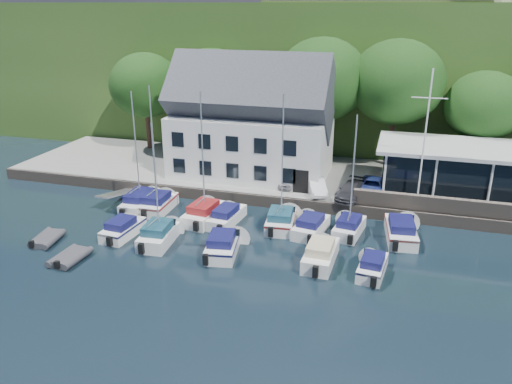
% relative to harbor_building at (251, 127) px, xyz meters
% --- Properties ---
extents(ground, '(180.00, 180.00, 0.00)m').
position_rel_harbor_building_xyz_m(ground, '(7.00, -16.50, -5.35)').
color(ground, black).
rests_on(ground, ground).
extents(quay, '(60.00, 13.00, 1.00)m').
position_rel_harbor_building_xyz_m(quay, '(7.00, 1.00, -4.85)').
color(quay, gray).
rests_on(quay, ground).
extents(quay_face, '(60.00, 0.30, 1.00)m').
position_rel_harbor_building_xyz_m(quay_face, '(7.00, -5.50, -4.85)').
color(quay_face, '#5C534A').
rests_on(quay_face, ground).
extents(hillside, '(160.00, 75.00, 16.00)m').
position_rel_harbor_building_xyz_m(hillside, '(7.00, 45.50, 2.65)').
color(hillside, '#2E4F1D').
rests_on(hillside, ground).
extents(field_patch, '(50.00, 30.00, 0.30)m').
position_rel_harbor_building_xyz_m(field_patch, '(15.00, 53.50, 10.80)').
color(field_patch, '#596532').
rests_on(field_patch, hillside).
extents(harbor_building, '(14.40, 8.20, 8.70)m').
position_rel_harbor_building_xyz_m(harbor_building, '(0.00, 0.00, 0.00)').
color(harbor_building, white).
rests_on(harbor_building, quay).
extents(club_pavilion, '(13.20, 7.20, 4.10)m').
position_rel_harbor_building_xyz_m(club_pavilion, '(18.00, -0.50, -2.30)').
color(club_pavilion, black).
rests_on(club_pavilion, quay).
extents(seawall, '(18.00, 0.50, 1.20)m').
position_rel_harbor_building_xyz_m(seawall, '(19.00, -5.10, -3.75)').
color(seawall, '#5C534A').
rests_on(seawall, quay).
extents(gangway, '(1.20, 6.00, 1.40)m').
position_rel_harbor_building_xyz_m(gangway, '(-9.50, -7.50, -5.35)').
color(gangway, silver).
rests_on(gangway, ground).
extents(car_silver, '(1.68, 3.38, 1.10)m').
position_rel_harbor_building_xyz_m(car_silver, '(4.28, -2.67, -3.80)').
color(car_silver, silver).
rests_on(car_silver, quay).
extents(car_white, '(2.43, 3.96, 1.23)m').
position_rel_harbor_building_xyz_m(car_white, '(6.78, -3.61, -3.73)').
color(car_white, white).
rests_on(car_white, quay).
extents(car_dgrey, '(2.50, 4.56, 1.25)m').
position_rel_harbor_building_xyz_m(car_dgrey, '(9.68, -3.99, -3.72)').
color(car_dgrey, '#313137').
rests_on(car_dgrey, quay).
extents(car_blue, '(1.87, 4.13, 1.38)m').
position_rel_harbor_building_xyz_m(car_blue, '(11.28, -2.56, -3.66)').
color(car_blue, '#324699').
rests_on(car_blue, quay).
extents(flagpole, '(2.54, 0.20, 10.58)m').
position_rel_harbor_building_xyz_m(flagpole, '(14.86, -4.21, 0.94)').
color(flagpole, white).
rests_on(flagpole, quay).
extents(tree_0, '(7.47, 7.47, 10.22)m').
position_rel_harbor_building_xyz_m(tree_0, '(-13.25, 5.05, 0.76)').
color(tree_0, '#163710').
rests_on(tree_0, quay).
extents(tree_1, '(7.83, 7.83, 10.70)m').
position_rel_harbor_building_xyz_m(tree_1, '(-6.20, 6.25, 1.00)').
color(tree_1, '#163710').
rests_on(tree_1, quay).
extents(tree_2, '(8.83, 8.83, 12.06)m').
position_rel_harbor_building_xyz_m(tree_2, '(5.41, 5.50, 1.68)').
color(tree_2, '#163710').
rests_on(tree_2, quay).
extents(tree_3, '(8.78, 8.78, 12.00)m').
position_rel_harbor_building_xyz_m(tree_3, '(12.31, 5.98, 1.65)').
color(tree_3, '#163710').
rests_on(tree_3, quay).
extents(tree_4, '(6.92, 6.92, 9.45)m').
position_rel_harbor_building_xyz_m(tree_4, '(20.02, 5.55, 0.38)').
color(tree_4, '#163710').
rests_on(tree_4, quay).
extents(boat_r1_0, '(2.32, 7.05, 9.25)m').
position_rel_harbor_building_xyz_m(boat_r1_0, '(-7.01, -8.59, -0.72)').
color(boat_r1_0, white).
rests_on(boat_r1_0, ground).
extents(boat_r1_1, '(2.44, 5.86, 9.44)m').
position_rel_harbor_building_xyz_m(boat_r1_1, '(-5.39, -8.72, -0.63)').
color(boat_r1_1, white).
rests_on(boat_r1_1, ground).
extents(boat_r1_2, '(2.82, 6.55, 9.45)m').
position_rel_harbor_building_xyz_m(boat_r1_2, '(-0.95, -9.47, -0.63)').
color(boat_r1_2, white).
rests_on(boat_r1_2, ground).
extents(boat_r1_3, '(2.34, 6.22, 1.41)m').
position_rel_harbor_building_xyz_m(boat_r1_3, '(0.88, -9.47, -4.65)').
color(boat_r1_3, white).
rests_on(boat_r1_3, ground).
extents(boat_r1_4, '(2.83, 5.96, 9.10)m').
position_rel_harbor_building_xyz_m(boat_r1_4, '(5.08, -9.09, -0.80)').
color(boat_r1_4, white).
rests_on(boat_r1_4, ground).
extents(boat_r1_5, '(2.84, 5.90, 1.42)m').
position_rel_harbor_building_xyz_m(boat_r1_5, '(7.42, -9.44, -4.64)').
color(boat_r1_5, white).
rests_on(boat_r1_5, ground).
extents(boat_r1_6, '(2.62, 5.59, 8.68)m').
position_rel_harbor_building_xyz_m(boat_r1_6, '(10.14, -8.82, -1.01)').
color(boat_r1_6, white).
rests_on(boat_r1_6, ground).
extents(boat_r1_7, '(2.93, 6.92, 1.55)m').
position_rel_harbor_building_xyz_m(boat_r1_7, '(13.79, -8.51, -4.57)').
color(boat_r1_7, white).
rests_on(boat_r1_7, ground).
extents(boat_r2_0, '(2.25, 5.50, 1.39)m').
position_rel_harbor_building_xyz_m(boat_r2_0, '(-5.65, -13.73, -4.66)').
color(boat_r2_0, white).
rests_on(boat_r2_0, ground).
extents(boat_r2_1, '(2.56, 6.21, 9.50)m').
position_rel_harbor_building_xyz_m(boat_r2_1, '(-2.61, -13.94, -0.60)').
color(boat_r2_1, white).
rests_on(boat_r2_1, ground).
extents(boat_r2_2, '(3.04, 6.10, 1.51)m').
position_rel_harbor_building_xyz_m(boat_r2_2, '(2.26, -14.24, -4.59)').
color(boat_r2_2, white).
rests_on(boat_r2_2, ground).
extents(boat_r2_3, '(2.15, 6.22, 1.55)m').
position_rel_harbor_building_xyz_m(boat_r2_3, '(8.83, -13.67, -4.58)').
color(boat_r2_3, white).
rests_on(boat_r2_3, ground).
extents(boat_r2_4, '(2.12, 5.01, 1.35)m').
position_rel_harbor_building_xyz_m(boat_r2_4, '(12.19, -14.25, -4.68)').
color(boat_r2_4, white).
rests_on(boat_r2_4, ground).
extents(dinghy_0, '(2.12, 3.08, 0.67)m').
position_rel_harbor_building_xyz_m(dinghy_0, '(-10.33, -16.16, -5.02)').
color(dinghy_0, '#38383D').
rests_on(dinghy_0, ground).
extents(dinghy_1, '(1.89, 3.02, 0.69)m').
position_rel_harbor_building_xyz_m(dinghy_1, '(-7.04, -18.11, -5.01)').
color(dinghy_1, '#38383D').
rests_on(dinghy_1, ground).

